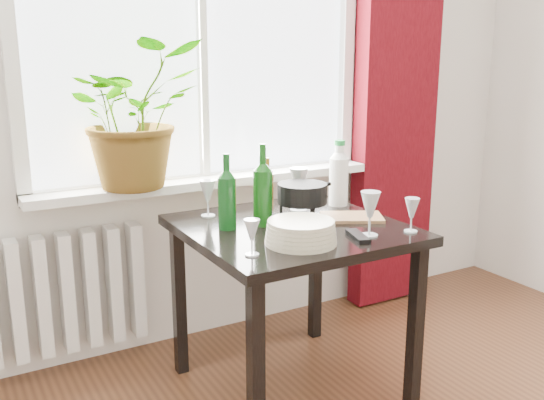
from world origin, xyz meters
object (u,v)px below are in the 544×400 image
cutting_board (352,217)px  wine_bottle_left (227,191)px  wineglass_far_right (412,215)px  wineglass_back_left (208,198)px  tv_remote (358,236)px  table (292,246)px  fondue_pot (302,202)px  wineglass_front_left (252,237)px  bottle_amber (267,184)px  cleaning_bottle (339,172)px  plate_stack (301,232)px  wineglass_back_center (299,189)px  wine_bottle_right (263,184)px  potted_plant (134,114)px  wineglass_front_right (370,213)px  radiator (55,295)px

cutting_board → wine_bottle_left: bearing=166.4°
wineglass_far_right → wineglass_back_left: (-0.60, 0.61, 0.01)m
tv_remote → table: bearing=130.7°
fondue_pot → tv_remote: bearing=-81.9°
wineglass_far_right → wineglass_front_left: (-0.68, 0.06, -0.00)m
bottle_amber → cleaning_bottle: (0.34, -0.07, 0.03)m
wineglass_front_left → plate_stack: size_ratio=0.50×
table → bottle_amber: bearing=85.5°
table → cleaning_bottle: (0.36, 0.18, 0.25)m
wineglass_front_left → plate_stack: (0.22, 0.03, -0.02)m
plate_stack → cleaning_bottle: bearing=41.5°
bottle_amber → wineglass_back_center: 0.14m
cleaning_bottle → wineglass_back_center: bearing=178.6°
wine_bottle_left → wine_bottle_right: 0.15m
potted_plant → bottle_amber: 0.65m
wineglass_far_right → cutting_board: bearing=107.6°
potted_plant → wineglass_front_left: potted_plant is taller
wine_bottle_right → cleaning_bottle: size_ratio=1.10×
wine_bottle_left → wineglass_far_right: wine_bottle_left is taller
cleaning_bottle → wineglass_front_right: 0.49m
wineglass_back_left → cutting_board: (0.52, -0.33, -0.07)m
wineglass_back_center → tv_remote: 0.47m
plate_stack → radiator: bearing=131.2°
cleaning_bottle → wineglass_front_right: bearing=-111.5°
radiator → wineglass_front_left: size_ratio=6.01×
wineglass_back_center → fondue_pot: bearing=-117.2°
cleaning_bottle → potted_plant: bearing=155.9°
cleaning_bottle → plate_stack: size_ratio=1.15×
wineglass_back_left → wineglass_front_left: 0.55m
wine_bottle_left → cutting_board: 0.56m
potted_plant → wineglass_front_right: size_ratio=3.58×
table → wine_bottle_right: (-0.10, 0.06, 0.26)m
wineglass_back_left → cleaning_bottle: bearing=-10.5°
table → cutting_board: bearing=-9.2°
wineglass_front_right → wine_bottle_left: bearing=140.3°
radiator → bottle_amber: (0.87, -0.38, 0.48)m
table → bottle_amber: size_ratio=3.50×
cleaning_bottle → radiator: bearing=159.5°
wine_bottle_left → wineglass_front_left: 0.36m
cleaning_bottle → wineglass_back_left: bearing=169.5°
wine_bottle_left → wineglass_front_right: wine_bottle_left is taller
bottle_amber → wineglass_back_left: bearing=170.3°
wineglass_front_left → cutting_board: (0.59, 0.21, -0.06)m
cleaning_bottle → tv_remote: cleaning_bottle is taller
bottle_amber → cleaning_bottle: cleaning_bottle is taller
potted_plant → fondue_pot: 0.82m
wine_bottle_left → cutting_board: size_ratio=1.20×
table → wineglass_front_left: (-0.32, -0.26, 0.16)m
potted_plant → wineglass_back_center: 0.79m
wineglass_back_center → cutting_board: wineglass_back_center is taller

